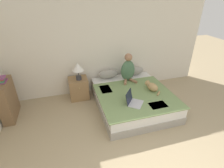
# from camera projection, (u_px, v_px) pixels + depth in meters

# --- Properties ---
(wall_back) EXTENTS (5.86, 0.05, 2.55)m
(wall_back) POSITION_uv_depth(u_px,v_px,m) (101.00, 46.00, 4.53)
(wall_back) COLOR silver
(wall_back) RESTS_ON ground_plane
(bed) EXTENTS (1.73, 1.97, 0.42)m
(bed) POSITION_uv_depth(u_px,v_px,m) (132.00, 99.00, 4.28)
(bed) COLOR #9E998E
(bed) RESTS_ON ground_plane
(pillow_near) EXTENTS (0.57, 0.23, 0.23)m
(pillow_near) POSITION_uv_depth(u_px,v_px,m) (108.00, 74.00, 4.74)
(pillow_near) COLOR gray
(pillow_near) RESTS_ON bed
(pillow_far) EXTENTS (0.57, 0.23, 0.23)m
(pillow_far) POSITION_uv_depth(u_px,v_px,m) (134.00, 71.00, 4.93)
(pillow_far) COLOR gray
(pillow_far) RESTS_ON bed
(person_sitting) EXTENTS (0.38, 0.37, 0.74)m
(person_sitting) POSITION_uv_depth(u_px,v_px,m) (128.00, 69.00, 4.53)
(person_sitting) COLOR #476B4C
(person_sitting) RESTS_ON bed
(cat_tabby) EXTENTS (0.27, 0.50, 0.20)m
(cat_tabby) POSITION_uv_depth(u_px,v_px,m) (152.00, 86.00, 4.17)
(cat_tabby) COLOR tan
(cat_tabby) RESTS_ON bed
(laptop_open) EXTENTS (0.46, 0.46, 0.27)m
(laptop_open) POSITION_uv_depth(u_px,v_px,m) (134.00, 101.00, 3.70)
(laptop_open) COLOR #B7B7BC
(laptop_open) RESTS_ON bed
(nightstand) EXTENTS (0.48, 0.47, 0.55)m
(nightstand) POSITION_uv_depth(u_px,v_px,m) (79.00, 88.00, 4.59)
(nightstand) COLOR #937047
(nightstand) RESTS_ON ground_plane
(table_lamp) EXTENTS (0.29, 0.29, 0.45)m
(table_lamp) POSITION_uv_depth(u_px,v_px,m) (78.00, 68.00, 4.27)
(table_lamp) COLOR #38383D
(table_lamp) RESTS_ON nightstand
(bookshelf) EXTENTS (0.23, 0.72, 0.88)m
(bookshelf) POSITION_uv_depth(u_px,v_px,m) (7.00, 100.00, 3.80)
(bookshelf) COLOR brown
(bookshelf) RESTS_ON ground_plane
(book_stack_top) EXTENTS (0.21, 0.24, 0.12)m
(book_stack_top) POSITION_uv_depth(u_px,v_px,m) (0.00, 80.00, 3.57)
(book_stack_top) COLOR #844270
(book_stack_top) RESTS_ON bookshelf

